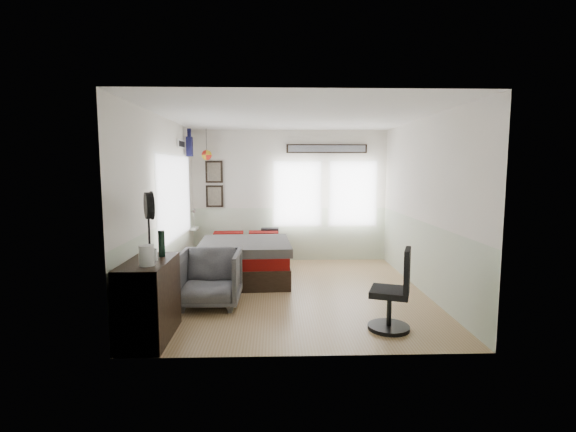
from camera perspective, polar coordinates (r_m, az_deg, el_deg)
name	(u,v)px	position (r m, az deg, el deg)	size (l,w,h in m)	color
ground_plane	(295,292)	(6.65, 0.99, -10.33)	(4.00, 4.50, 0.01)	#9A7243
room_shell	(290,188)	(6.56, 0.25, 3.80)	(4.02, 4.52, 2.71)	beige
wall_decor	(235,159)	(8.35, -7.31, 7.71)	(3.55, 1.32, 1.44)	black
bed	(245,258)	(7.52, -5.85, -5.74)	(1.60, 2.17, 0.67)	black
dresser	(149,300)	(5.06, -18.44, -10.82)	(0.48, 1.00, 0.90)	black
armchair	(210,278)	(6.02, -10.67, -8.33)	(0.84, 0.86, 0.79)	slate
nightstand	(270,250)	(8.57, -2.48, -4.71)	(0.50, 0.40, 0.50)	black
task_chair	(394,297)	(5.21, 14.33, -10.69)	(0.57, 0.57, 1.00)	black
kettle	(147,255)	(4.69, -18.74, -5.14)	(0.19, 0.16, 0.22)	silver
bottle	(162,243)	(5.11, -16.90, -3.61)	(0.08, 0.08, 0.31)	black
stand_fan	(149,207)	(4.88, -18.46, 1.19)	(0.21, 0.30, 0.78)	black
black_bag	(270,233)	(8.51, -2.49, -2.37)	(0.35, 0.23, 0.21)	black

